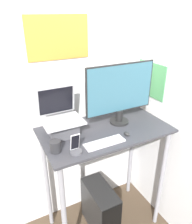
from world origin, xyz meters
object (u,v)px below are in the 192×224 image
(keyboard, at_px, (105,143))
(mouse, at_px, (127,134))
(cell_phone, at_px, (76,148))
(monitor, at_px, (120,93))
(computer_tower, at_px, (100,208))
(laptop, at_px, (62,123))

(keyboard, relative_size, mouse, 5.18)
(mouse, bearing_deg, cell_phone, -176.21)
(monitor, distance_m, cell_phone, 0.62)
(keyboard, height_order, mouse, mouse)
(cell_phone, bearing_deg, mouse, 3.79)
(computer_tower, bearing_deg, cell_phone, -149.68)
(laptop, relative_size, computer_tower, 0.75)
(keyboard, height_order, computer_tower, keyboard)
(keyboard, bearing_deg, mouse, 6.31)
(monitor, bearing_deg, cell_phone, -154.70)
(keyboard, bearing_deg, monitor, 40.31)
(keyboard, bearing_deg, cell_phone, -178.54)
(laptop, bearing_deg, keyboard, -50.09)
(monitor, height_order, mouse, monitor)
(monitor, height_order, computer_tower, monitor)
(laptop, relative_size, mouse, 6.04)
(keyboard, xyz_separation_m, mouse, (0.22, 0.02, 0.01))
(keyboard, distance_m, mouse, 0.22)
(laptop, height_order, mouse, laptop)
(laptop, height_order, monitor, monitor)
(computer_tower, bearing_deg, laptop, 159.42)
(laptop, distance_m, keyboard, 0.38)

